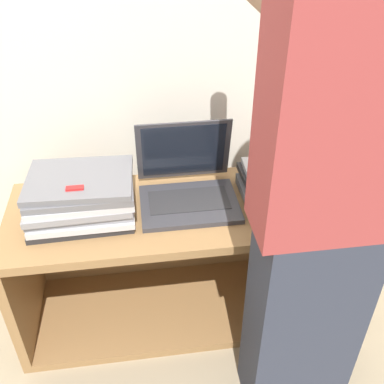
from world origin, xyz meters
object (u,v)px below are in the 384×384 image
object	(u,v)px
laptop_open	(187,186)
person	(324,213)
laptop_stack_left	(81,197)
laptop_stack_right	(292,185)

from	to	relation	value
laptop_open	person	distance (m)	0.64
laptop_stack_left	laptop_stack_right	size ratio (longest dim) A/B	1.00
laptop_open	laptop_stack_left	distance (m)	0.40
laptop_stack_right	person	world-z (taller)	person
person	laptop_stack_left	bearing A→B (deg)	147.43
laptop_stack_right	person	distance (m)	0.51
laptop_open	laptop_stack_left	xyz separation A→B (m)	(-0.40, -0.05, 0.03)
laptop_stack_left	person	distance (m)	0.87
laptop_stack_right	laptop_open	bearing A→B (deg)	172.14
laptop_stack_left	laptop_stack_right	world-z (taller)	laptop_stack_left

